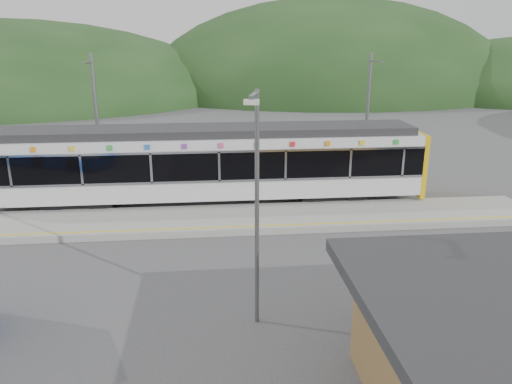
{
  "coord_description": "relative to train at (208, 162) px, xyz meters",
  "views": [
    {
      "loc": [
        -1.45,
        -17.13,
        7.81
      ],
      "look_at": [
        0.33,
        1.0,
        2.09
      ],
      "focal_mm": 35.0,
      "sensor_mm": 36.0,
      "label": 1
    }
  ],
  "objects": [
    {
      "name": "ground",
      "position": [
        1.46,
        -6.0,
        -2.06
      ],
      "size": [
        120.0,
        120.0,
        0.0
      ],
      "primitive_type": "plane",
      "color": "#4C4C4F",
      "rests_on": "ground"
    },
    {
      "name": "train",
      "position": [
        0.0,
        0.0,
        0.0
      ],
      "size": [
        20.44,
        3.01,
        3.74
      ],
      "color": "black",
      "rests_on": "ground"
    },
    {
      "name": "catenary_mast_east",
      "position": [
        8.46,
        2.56,
        1.58
      ],
      "size": [
        0.18,
        1.8,
        7.0
      ],
      "color": "slate",
      "rests_on": "ground"
    },
    {
      "name": "yellow_line",
      "position": [
        1.46,
        -4.0,
        -1.76
      ],
      "size": [
        26.0,
        0.1,
        0.01
      ],
      "primitive_type": "cube",
      "color": "yellow",
      "rests_on": "platform"
    },
    {
      "name": "platform",
      "position": [
        1.46,
        -2.7,
        -1.91
      ],
      "size": [
        26.0,
        3.2,
        0.3
      ],
      "primitive_type": "cube",
      "color": "#9E9E99",
      "rests_on": "ground"
    },
    {
      "name": "lamp_post",
      "position": [
        1.26,
        -10.8,
        1.83
      ],
      "size": [
        0.38,
        1.17,
        6.55
      ],
      "rotation": [
        0.0,
        0.0,
        -0.23
      ],
      "color": "slate",
      "rests_on": "ground"
    },
    {
      "name": "hills",
      "position": [
        7.65,
        -0.71,
        -2.06
      ],
      "size": [
        146.0,
        149.0,
        26.0
      ],
      "color": "#1E3D19",
      "rests_on": "ground"
    },
    {
      "name": "catenary_mast_west",
      "position": [
        -5.54,
        2.56,
        1.58
      ],
      "size": [
        0.18,
        1.8,
        7.0
      ],
      "color": "slate",
      "rests_on": "ground"
    }
  ]
}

